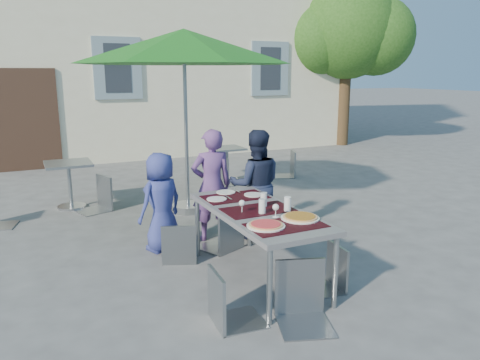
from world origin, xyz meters
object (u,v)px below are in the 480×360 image
chair_3 (227,265)px  cafe_table_1 (227,159)px  patio_umbrella (184,48)px  pizza_near_right (300,217)px  chair_1 (225,203)px  chair_2 (268,195)px  bg_chair_l_1 (227,153)px  child_0 (161,202)px  child_2 (256,185)px  chair_4 (330,242)px  pizza_near_left (266,225)px  bg_chair_r_0 (97,173)px  chair_5 (304,257)px  chair_0 (179,219)px  cafe_table_0 (69,177)px  bg_chair_r_1 (288,148)px  dining_table (258,215)px  child_1 (212,185)px

chair_3 → cafe_table_1: (2.23, 5.02, -0.12)m
patio_umbrella → pizza_near_right: bearing=-88.7°
chair_1 → chair_3: 1.73m
chair_2 → patio_umbrella: bearing=106.4°
patio_umbrella → bg_chair_l_1: 2.63m
child_0 → chair_2: size_ratio=1.17×
chair_1 → child_2: bearing=23.0°
child_0 → chair_4: 2.12m
child_0 → chair_4: (1.19, -1.75, -0.11)m
pizza_near_left → bg_chair_r_0: size_ratio=0.35×
pizza_near_left → chair_4: (0.72, -0.01, -0.28)m
chair_5 → chair_0: bearing=107.8°
cafe_table_1 → child_0: bearing=-125.9°
chair_1 → bg_chair_r_0: 2.64m
chair_4 → chair_5: chair_5 is taller
pizza_near_right → chair_2: bearing=73.0°
cafe_table_0 → patio_umbrella: bearing=-31.0°
pizza_near_left → bg_chair_l_1: (1.61, 4.49, -0.16)m
chair_2 → bg_chair_l_1: size_ratio=0.99×
child_0 → bg_chair_r_0: 2.11m
child_2 → bg_chair_r_1: (2.29, 2.96, -0.11)m
chair_4 → child_2: bearing=89.1°
dining_table → bg_chair_r_0: size_ratio=1.82×
chair_4 → bg_chair_r_0: bearing=112.9°
child_1 → bg_chair_r_0: (-1.11, 1.98, -0.12)m
cafe_table_0 → child_0: bearing=-71.3°
chair_3 → bg_chair_r_0: bg_chair_r_0 is taller
bg_chair_l_1 → child_2: bearing=-106.9°
chair_0 → chair_5: 1.79m
pizza_near_right → bg_chair_r_0: (-1.31, 3.73, -0.17)m
bg_chair_r_1 → chair_5: bearing=-120.0°
child_1 → cafe_table_1: bearing=-108.8°
child_2 → bg_chair_l_1: child_2 is taller
chair_3 → patio_umbrella: patio_umbrella is taller
chair_1 → bg_chair_r_1: bearing=48.4°
child_0 → chair_1: (0.68, -0.33, -0.01)m
child_1 → child_0: bearing=15.8°
child_1 → chair_5: size_ratio=1.43×
chair_1 → cafe_table_1: 3.77m
pizza_near_right → child_1: 1.77m
child_0 → chair_0: size_ratio=1.38×
cafe_table_0 → chair_4: bearing=-64.2°
patio_umbrella → bg_chair_l_1: bearing=46.9°
chair_0 → bg_chair_l_1: bearing=57.8°
child_2 → chair_2: child_2 is taller
chair_0 → chair_4: bearing=-49.1°
child_1 → chair_4: child_1 is taller
bg_chair_l_1 → pizza_near_left: bearing=-109.8°
bg_chair_r_0 → chair_5: bearing=-76.2°
chair_0 → chair_5: size_ratio=0.87×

